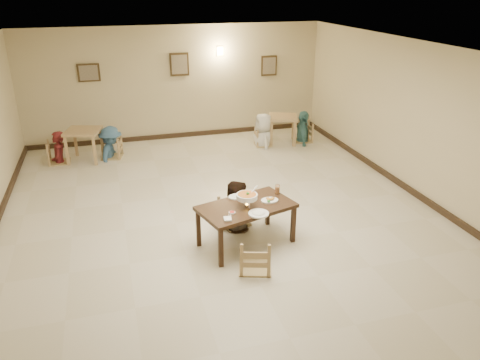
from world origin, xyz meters
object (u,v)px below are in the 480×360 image
object	(u,v)px
chair_far	(234,200)
bg_diner_a	(55,132)
curry_warmer	(247,197)
bg_chair_rl	(263,129)
drink_glass	(277,190)
bg_chair_rr	(303,124)
bg_chair_ll	(57,143)
main_table	(246,210)
bg_diner_b	(109,127)
chair_near	(255,239)
bg_diner_c	(264,114)
main_diner	(234,181)
bg_table_left	(83,135)
bg_table_right	(283,121)
bg_diner_d	(304,111)

from	to	relation	value
chair_far	bg_diner_a	world-z (taller)	bg_diner_a
curry_warmer	bg_chair_rl	xyz separation A→B (m)	(1.90, 4.75, -0.44)
drink_glass	bg_chair_rr	xyz separation A→B (m)	(2.39, 4.43, -0.28)
bg_chair_ll	bg_diner_a	size ratio (longest dim) A/B	0.66
main_table	bg_diner_b	world-z (taller)	bg_diner_b
chair_near	bg_chair_rl	xyz separation A→B (m)	(1.98, 5.45, -0.07)
bg_diner_b	curry_warmer	bearing A→B (deg)	-139.14
bg_chair_rl	bg_chair_rr	xyz separation A→B (m)	(1.14, 0.02, 0.06)
bg_chair_ll	bg_diner_b	bearing A→B (deg)	-89.10
chair_far	bg_chair_ll	world-z (taller)	bg_chair_ll
drink_glass	bg_diner_c	bearing A→B (deg)	74.12
chair_near	drink_glass	world-z (taller)	chair_near
bg_diner_a	curry_warmer	bearing A→B (deg)	34.74
main_table	bg_chair_ll	distance (m)	5.81
chair_near	main_diner	world-z (taller)	main_diner
main_diner	bg_diner_a	size ratio (longest dim) A/B	1.12
curry_warmer	main_diner	bearing A→B (deg)	91.64
bg_table_left	bg_diner_c	size ratio (longest dim) A/B	0.55
chair_near	main_diner	size ratio (longest dim) A/B	0.60
main_diner	drink_glass	distance (m)	0.76
bg_chair_rl	curry_warmer	bearing A→B (deg)	163.74
chair_near	bg_chair_rl	bearing A→B (deg)	-92.00
curry_warmer	bg_table_left	size ratio (longest dim) A/B	0.40
bg_chair_ll	bg_diner_a	bearing A→B (deg)	-0.90
drink_glass	bg_table_right	xyz separation A→B (m)	(1.82, 4.49, -0.18)
main_table	drink_glass	distance (m)	0.72
bg_diner_a	bg_chair_rr	bearing A→B (deg)	90.39
bg_table_right	bg_diner_d	bearing A→B (deg)	-5.48
chair_far	bg_chair_rr	size ratio (longest dim) A/B	0.97
bg_table_right	bg_chair_ll	distance (m)	5.68
drink_glass	bg_chair_rr	bearing A→B (deg)	61.66
bg_chair_ll	bg_chair_rr	bearing A→B (deg)	-91.94
curry_warmer	bg_table_left	bearing A→B (deg)	118.07
drink_glass	bg_chair_rr	distance (m)	5.05
chair_far	bg_diner_d	xyz separation A→B (m)	(3.04, 4.03, 0.36)
chair_near	bg_diner_c	distance (m)	5.80
chair_near	bg_table_left	bearing A→B (deg)	-47.68
main_diner	bg_chair_rl	bearing A→B (deg)	-98.22
chair_near	bg_diner_a	world-z (taller)	bg_diner_a
chair_far	bg_diner_d	bearing A→B (deg)	34.91
bg_chair_ll	bg_table_right	bearing A→B (deg)	-91.50
main_diner	bg_diner_b	world-z (taller)	main_diner
bg_table_right	bg_chair_rr	world-z (taller)	bg_chair_rr
bg_chair_rl	drink_glass	bearing A→B (deg)	169.66
main_diner	bg_diner_c	distance (m)	4.49
bg_chair_rr	bg_chair_ll	bearing A→B (deg)	-84.23
drink_glass	bg_diner_d	bearing A→B (deg)	61.66
bg_table_right	bg_chair_rl	distance (m)	0.59
main_table	chair_near	bearing A→B (deg)	-112.45
chair_near	bg_diner_a	size ratio (longest dim) A/B	0.67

